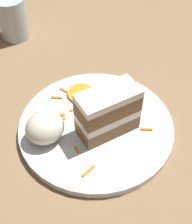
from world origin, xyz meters
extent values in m
plane|color=black|center=(0.00, 0.00, 0.00)|extent=(6.00, 6.00, 0.00)
cube|color=#846647|center=(0.00, 0.00, 0.01)|extent=(1.00, 1.16, 0.02)
cylinder|color=silver|center=(-0.01, -0.03, 0.03)|extent=(0.28, 0.28, 0.01)
cube|color=brown|center=(0.00, -0.05, 0.05)|extent=(0.10, 0.05, 0.03)
cube|color=silver|center=(0.00, -0.05, 0.07)|extent=(0.10, 0.05, 0.02)
cube|color=brown|center=(0.00, -0.05, 0.10)|extent=(0.10, 0.05, 0.03)
cube|color=silver|center=(0.00, -0.05, 0.12)|extent=(0.10, 0.05, 0.01)
ellipsoid|color=silver|center=(-0.10, -0.01, 0.06)|extent=(0.07, 0.06, 0.05)
cylinder|color=orange|center=(0.00, 0.05, 0.04)|extent=(0.05, 0.05, 0.01)
cube|color=orange|center=(-0.09, 0.04, 0.04)|extent=(0.01, 0.01, 0.00)
cube|color=orange|center=(0.06, -0.08, 0.04)|extent=(0.02, 0.01, 0.00)
cube|color=orange|center=(-0.07, -0.11, 0.04)|extent=(0.03, 0.01, 0.00)
cube|color=orange|center=(-0.06, 0.02, 0.04)|extent=(0.02, 0.02, 0.00)
cube|color=orange|center=(-0.07, -0.06, 0.04)|extent=(0.00, 0.01, 0.00)
cube|color=orange|center=(-0.03, 0.02, 0.04)|extent=(0.02, 0.00, 0.00)
cube|color=orange|center=(-0.02, 0.07, 0.04)|extent=(0.01, 0.02, 0.00)
cube|color=orange|center=(-0.06, 0.01, 0.04)|extent=(0.01, 0.01, 0.00)
cube|color=orange|center=(-0.05, 0.06, 0.04)|extent=(0.02, 0.02, 0.00)
cylinder|color=silver|center=(-0.04, 0.33, 0.07)|extent=(0.07, 0.07, 0.10)
cylinder|color=silver|center=(-0.04, 0.33, 0.04)|extent=(0.06, 0.06, 0.03)
camera|label=1|loc=(-0.19, -0.34, 0.46)|focal=50.00mm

